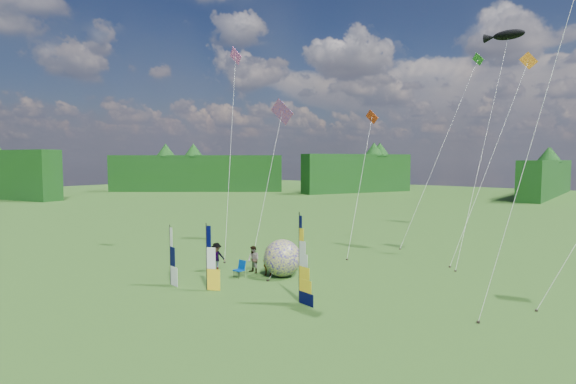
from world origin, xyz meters
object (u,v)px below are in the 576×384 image
Objects in this scene: spectator_d at (279,259)px; spectator_c at (216,257)px; bol_inflatable at (282,258)px; kite_whale at (485,130)px; spectator_b at (253,260)px; feather_banner_main at (299,259)px; camp_chair at (239,269)px; side_banner_left at (207,258)px; spectator_a at (268,261)px; side_banner_far at (170,256)px.

spectator_c is at bearing 54.55° from spectator_d.
spectator_c is (-4.32, -1.56, -0.24)m from bol_inflatable.
spectator_b is at bearing -108.26° from kite_whale.
feather_banner_main reaches higher than bol_inflatable.
side_banner_left is at bearing -78.51° from camp_chair.
spectator_a is 1.08× the size of spectator_d.
side_banner_far reaches higher than spectator_b.
spectator_b is (-5.94, 3.03, -1.38)m from feather_banner_main.
spectator_a is at bearing 158.83° from feather_banner_main.
side_banner_left reaches higher than side_banner_far.
spectator_a is at bearing 57.70° from camp_chair.
bol_inflatable is at bearing 46.49° from camp_chair.
spectator_c is 21.52m from kite_whale.
kite_whale is at bearing 58.61° from bol_inflatable.
kite_whale is (8.30, 13.61, 8.35)m from bol_inflatable.
bol_inflatable is 1.26m from spectator_d.
bol_inflatable is 1.40× the size of spectator_d.
feather_banner_main is at bearing -18.01° from spectator_b.
feather_banner_main is at bearing 22.84° from side_banner_far.
spectator_b is at bearing 168.10° from spectator_a.
kite_whale is (12.32, 19.08, 7.82)m from side_banner_far.
side_banner_left is at bearing -123.35° from spectator_c.
side_banner_left is 3.34m from camp_chair.
side_banner_left is 5.83m from spectator_d.
kite_whale is at bearing 62.75° from spectator_b.
side_banner_far is 7.07m from spectator_d.
feather_banner_main reaches higher than spectator_c.
side_banner_far is at bearing -126.32° from bol_inflatable.
spectator_a is at bearing -105.35° from kite_whale.
bol_inflatable is at bearing 157.80° from spectator_d.
spectator_c is at bearing -145.51° from spectator_b.
kite_whale is at bearing -23.13° from spectator_c.
spectator_a reaches higher than spectator_b.
side_banner_left is at bearing 21.49° from side_banner_far.
spectator_a is 1.68× the size of camp_chair.
feather_banner_main is at bearing 158.06° from spectator_d.
side_banner_far is 0.18× the size of kite_whale.
bol_inflatable is at bearing 62.55° from side_banner_far.
bol_inflatable is 2.78m from camp_chair.
spectator_d is 1.56× the size of camp_chair.
spectator_c is 4.16m from spectator_d.
feather_banner_main is 5.36m from bol_inflatable.
spectator_c is 1.12× the size of spectator_d.
spectator_b is 1.64× the size of camp_chair.
bol_inflatable is 0.12× the size of kite_whale.
spectator_d is at bearing 72.48° from spectator_a.
spectator_d is (-0.02, 1.14, -0.07)m from spectator_a.
spectator_b is at bearing -167.11° from bol_inflatable.
feather_banner_main is 5.90m from spectator_a.
feather_banner_main reaches higher than spectator_b.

